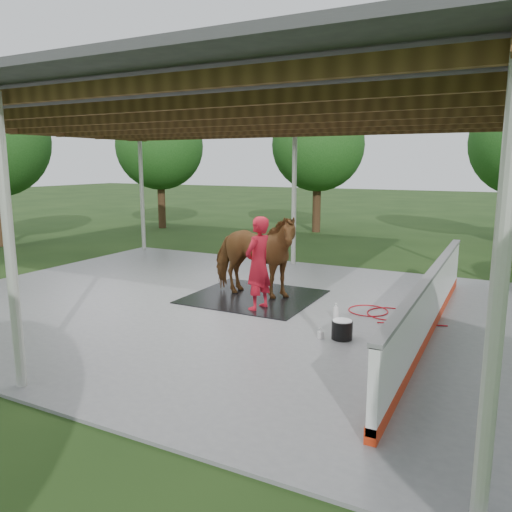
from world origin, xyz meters
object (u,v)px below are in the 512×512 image
at_px(horse, 254,255).
at_px(handler, 258,264).
at_px(dasher_board, 430,305).
at_px(wash_bucket, 342,329).

distance_m(horse, handler, 0.96).
relative_size(dasher_board, wash_bucket, 22.14).
bearing_deg(wash_bucket, handler, 156.38).
height_order(dasher_board, handler, handler).
distance_m(handler, wash_bucket, 2.41).
bearing_deg(dasher_board, horse, 168.59).
distance_m(horse, wash_bucket, 3.22).
xyz_separation_m(horse, wash_bucket, (2.61, -1.72, -0.79)).
distance_m(dasher_board, handler, 3.40).
distance_m(dasher_board, horse, 4.00).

